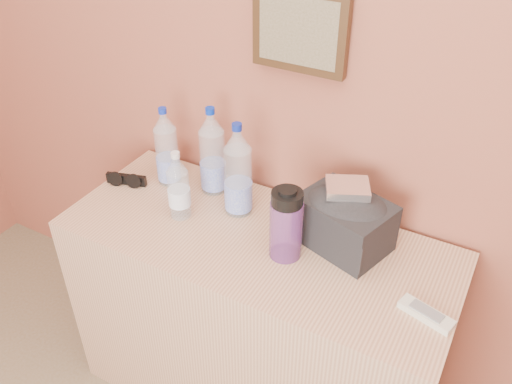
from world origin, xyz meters
TOP-DOWN VIEW (x-y plane):
  - picture_frame at (-0.28, 1.98)m, footprint 0.30×0.03m
  - dresser at (-0.28, 1.71)m, footprint 1.29×0.54m
  - pet_large_a at (-0.72, 1.84)m, footprint 0.08×0.08m
  - pet_large_b at (-0.54, 1.88)m, footprint 0.09×0.09m
  - pet_large_c at (-0.40, 1.81)m, footprint 0.09×0.09m
  - pet_small at (-0.56, 1.69)m, footprint 0.07×0.07m
  - nalgene_bottle at (-0.16, 1.69)m, footprint 0.10×0.10m
  - sunglasses at (-0.84, 1.75)m, footprint 0.16×0.10m
  - ac_remote at (0.28, 1.64)m, footprint 0.16×0.09m
  - toiletry_bag at (-0.03, 1.82)m, footprint 0.31×0.27m
  - foil_packet at (-0.04, 1.84)m, footprint 0.16×0.15m

SIDE VIEW (x-z plane):
  - dresser at x=-0.28m, z-range 0.00..0.80m
  - ac_remote at x=0.28m, z-range 0.80..0.82m
  - sunglasses at x=-0.84m, z-range 0.80..0.84m
  - toiletry_bag at x=-0.03m, z-range 0.80..0.99m
  - pet_small at x=-0.56m, z-range 0.79..1.03m
  - nalgene_bottle at x=-0.16m, z-range 0.80..1.04m
  - pet_large_a at x=-0.72m, z-range 0.79..1.08m
  - pet_large_b at x=-0.54m, z-range 0.79..1.11m
  - pet_large_c at x=-0.40m, z-range 0.78..1.12m
  - foil_packet at x=-0.04m, z-range 0.99..1.01m
  - picture_frame at x=-0.28m, z-range 1.27..1.52m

